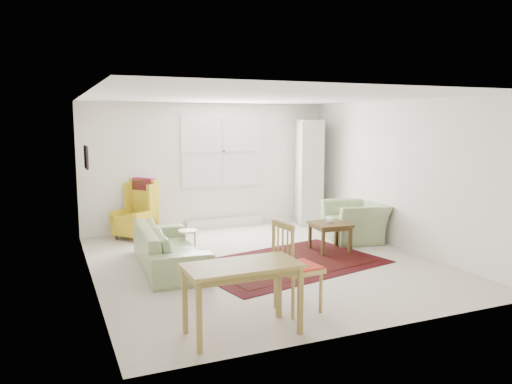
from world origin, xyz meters
name	(u,v)px	position (x,y,z in m)	size (l,w,h in m)	color
room	(259,179)	(0.02, 0.21, 1.26)	(5.04, 5.54, 2.51)	beige
rug	(288,263)	(0.30, -0.21, 0.01)	(2.82, 1.82, 0.03)	black
sofa	(169,239)	(-1.38, 0.30, 0.43)	(2.12, 0.83, 0.86)	#849865
armchair	(355,218)	(2.10, 0.66, 0.42)	(1.07, 0.93, 0.83)	#849865
wingback_chair	(134,209)	(-1.56, 2.35, 0.55)	(0.63, 0.67, 1.10)	gold
coffee_table	(330,237)	(1.29, 0.19, 0.24)	(0.59, 0.59, 0.48)	#453015
stool	(188,242)	(-0.95, 0.88, 0.21)	(0.31, 0.31, 0.41)	white
cabinet	(308,172)	(2.06, 2.35, 1.08)	(0.46, 0.87, 2.17)	silver
desk	(242,299)	(-1.24, -2.29, 0.37)	(1.16, 0.58, 0.73)	#9E863F
desk_chair	(298,266)	(-0.43, -1.95, 0.52)	(0.46, 0.46, 1.05)	#9E863F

